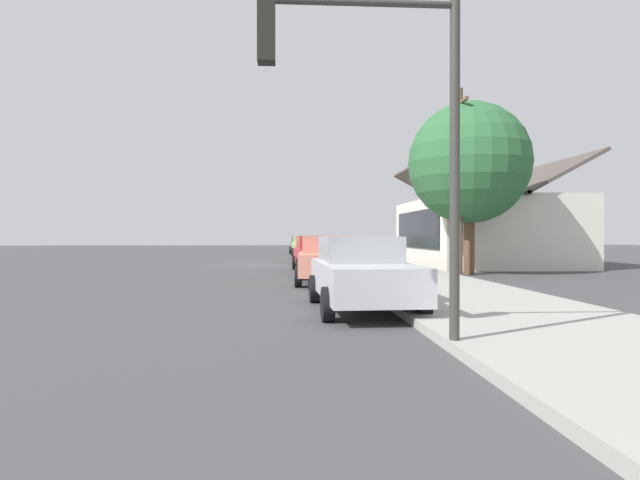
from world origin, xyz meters
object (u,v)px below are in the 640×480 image
fire_hydrant_red (390,275)px  car_olive (301,244)px  utility_pole_wooden (460,178)px  shade_tree (469,163)px  car_charcoal (312,249)px  traffic_light_main (379,99)px  car_seafoam (303,245)px  car_silver (361,272)px  car_coral (326,259)px  car_mustard (307,247)px  car_cherry (316,253)px

fire_hydrant_red → car_olive: bearing=-177.4°
utility_pole_wooden → shade_tree: bearing=137.5°
car_olive → car_charcoal: size_ratio=1.01×
traffic_light_main → utility_pole_wooden: size_ratio=0.69×
car_seafoam → car_silver: same height
car_charcoal → car_coral: (12.82, -0.13, 0.00)m
car_silver → traffic_light_main: size_ratio=0.91×
car_mustard → fire_hydrant_red: size_ratio=6.19×
car_cherry → car_silver: size_ratio=0.93×
car_charcoal → fire_hydrant_red: car_charcoal is taller
car_silver → traffic_light_main: (4.26, -0.36, 2.67)m
car_olive → shade_tree: shade_tree is taller
car_mustard → car_charcoal: bearing=-1.0°
car_charcoal → traffic_light_main: (23.67, -0.21, 2.68)m
traffic_light_main → fire_hydrant_red: 8.51m
car_coral → fire_hydrant_red: 3.46m
car_mustard → car_charcoal: 6.49m
car_cherry → utility_pole_wooden: (3.16, 5.57, 3.11)m
car_mustard → shade_tree: (15.63, 6.11, 3.79)m
car_coral → shade_tree: bearing=123.1°
car_cherry → fire_hydrant_red: 9.34m
car_coral → traffic_light_main: 11.17m
car_coral → car_seafoam: bearing=-177.6°
car_olive → fire_hydrant_red: (34.76, 1.55, -0.32)m
utility_pole_wooden → fire_hydrant_red: size_ratio=10.56×
fire_hydrant_red → car_silver: bearing=-20.3°
car_silver → utility_pole_wooden: size_ratio=0.63×
car_cherry → utility_pole_wooden: size_ratio=0.59×
car_olive → utility_pole_wooden: 29.42m
car_mustard → utility_pole_wooden: utility_pole_wooden is taller
car_charcoal → car_cherry: size_ratio=1.03×
car_charcoal → car_coral: same height
car_cherry → car_seafoam: bearing=176.9°
shade_tree → fire_hydrant_red: bearing=-34.5°
shade_tree → traffic_light_main: shade_tree is taller
car_seafoam → car_silver: (31.94, 0.22, 0.00)m
car_silver → fire_hydrant_red: (-3.53, 1.30, -0.32)m
car_cherry → car_coral: same height
car_silver → fire_hydrant_red: size_ratio=6.70×
car_olive → car_seafoam: (6.35, 0.02, -0.00)m
utility_pole_wooden → fire_hydrant_red: (6.04, -4.00, -3.43)m
car_olive → traffic_light_main: traffic_light_main is taller
car_olive → car_cherry: size_ratio=1.03×
shade_tree → traffic_light_main: 15.87m
car_mustard → shade_tree: bearing=20.1°
traffic_light_main → utility_pole_wooden: 14.95m
car_coral → fire_hydrant_red: bearing=29.9°
shade_tree → utility_pole_wooden: bearing=-42.5°
utility_pole_wooden → fire_hydrant_red: utility_pole_wooden is taller
car_charcoal → traffic_light_main: size_ratio=0.87×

